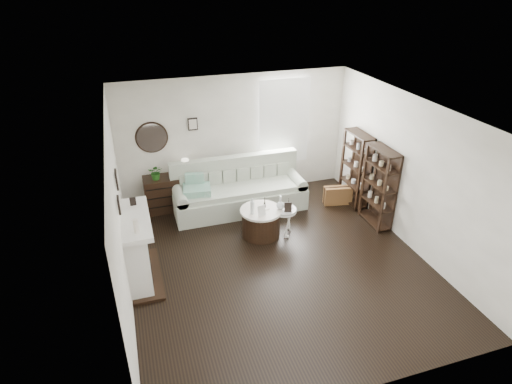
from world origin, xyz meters
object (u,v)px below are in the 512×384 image
object	(u,v)px
drum_table	(261,222)
pedestal_table	(284,211)
sofa	(238,192)
dresser	(172,193)

from	to	relation	value
drum_table	pedestal_table	size ratio (longest dim) A/B	1.44
sofa	drum_table	bearing A→B (deg)	-84.08
dresser	drum_table	xyz separation A→B (m)	(1.48, -1.55, -0.10)
dresser	pedestal_table	size ratio (longest dim) A/B	2.05
dresser	drum_table	world-z (taller)	dresser
dresser	drum_table	size ratio (longest dim) A/B	1.42
pedestal_table	sofa	bearing A→B (deg)	113.80
sofa	pedestal_table	size ratio (longest dim) A/B	5.01
dresser	pedestal_table	xyz separation A→B (m)	(1.91, -1.65, 0.13)
drum_table	pedestal_table	distance (m)	0.50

